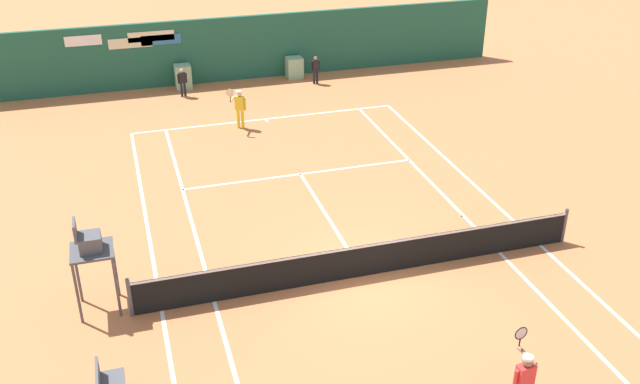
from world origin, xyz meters
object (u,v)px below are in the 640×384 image
object	(u,v)px
umpire_chair	(91,250)
player_near_side	(523,380)
ball_kid_left_post	(182,81)
tennis_ball_by_sideline	(461,215)
ball_kid_right_post	(316,68)
player_on_baseline	(239,106)

from	to	relation	value
umpire_chair	player_near_side	size ratio (longest dim) A/B	1.37
player_near_side	ball_kid_left_post	world-z (taller)	player_near_side
ball_kid_left_post	tennis_ball_by_sideline	size ratio (longest dim) A/B	18.46
player_near_side	ball_kid_right_post	world-z (taller)	player_near_side
umpire_chair	player_on_baseline	size ratio (longest dim) A/B	1.41
player_on_baseline	tennis_ball_by_sideline	bearing A→B (deg)	143.81
player_near_side	tennis_ball_by_sideline	world-z (taller)	player_near_side
player_near_side	ball_kid_right_post	size ratio (longest dim) A/B	1.43
player_on_baseline	ball_kid_left_post	world-z (taller)	player_on_baseline
ball_kid_left_post	player_on_baseline	bearing A→B (deg)	105.06
umpire_chair	player_near_side	xyz separation A→B (m)	(7.96, -6.19, -0.74)
umpire_chair	ball_kid_right_post	size ratio (longest dim) A/B	1.96
player_on_baseline	tennis_ball_by_sideline	xyz separation A→B (m)	(5.08, -8.89, -0.90)
tennis_ball_by_sideline	player_on_baseline	bearing A→B (deg)	119.73
ball_kid_left_post	ball_kid_right_post	bearing A→B (deg)	173.72
ball_kid_left_post	tennis_ball_by_sideline	distance (m)	14.82
player_on_baseline	ball_kid_right_post	xyz separation A→B (m)	(4.33, 4.28, -0.19)
tennis_ball_by_sideline	player_near_side	bearing A→B (deg)	-108.92
umpire_chair	ball_kid_left_post	world-z (taller)	umpire_chair
ball_kid_right_post	tennis_ball_by_sideline	distance (m)	13.22
player_near_side	tennis_ball_by_sideline	size ratio (longest dim) A/B	26.92
umpire_chair	player_near_side	world-z (taller)	umpire_chair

